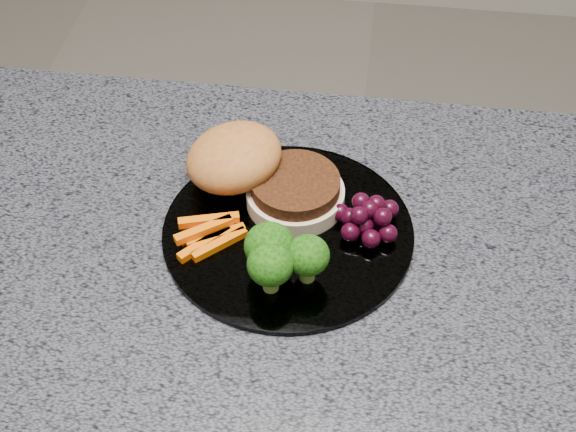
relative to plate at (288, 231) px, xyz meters
name	(u,v)px	position (x,y,z in m)	size (l,w,h in m)	color
countertop	(327,296)	(0.05, -0.06, -0.02)	(1.20, 0.60, 0.04)	#53545E
plate	(288,231)	(0.00, 0.00, 0.00)	(0.26, 0.26, 0.01)	white
burger	(256,172)	(-0.04, 0.05, 0.03)	(0.19, 0.15, 0.06)	beige
carrot_sticks	(210,234)	(-0.08, -0.02, 0.01)	(0.07, 0.07, 0.02)	#F96704
broccoli	(280,255)	(0.00, -0.06, 0.04)	(0.08, 0.07, 0.06)	olive
grape_bunch	(368,218)	(0.08, 0.01, 0.02)	(0.07, 0.06, 0.03)	black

